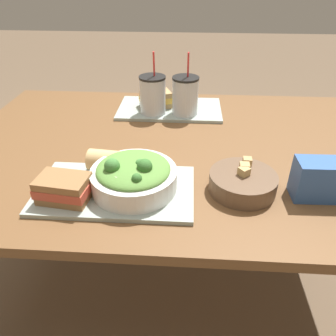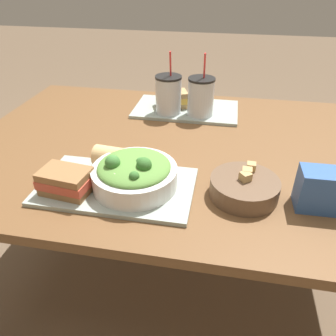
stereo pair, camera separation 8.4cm
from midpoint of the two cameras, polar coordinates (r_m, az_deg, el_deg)
name	(u,v)px [view 1 (the left image)]	position (r m, az deg, el deg)	size (l,w,h in m)	color
ground_plane	(173,283)	(1.58, -0.73, -19.47)	(12.00, 12.00, 0.00)	brown
dining_table	(175,165)	(1.15, -0.95, 0.46)	(1.48, 0.99, 0.72)	brown
tray_near	(115,190)	(0.90, -11.80, -3.87)	(0.42, 0.24, 0.01)	#99A89E
tray_far	(170,109)	(1.37, -1.47, 10.22)	(0.42, 0.24, 0.01)	#99A89E
salad_bowl	(134,175)	(0.86, -8.78, -1.37)	(0.23, 0.23, 0.10)	white
soup_bowl	(243,181)	(0.89, 10.27, -2.42)	(0.18, 0.18, 0.07)	brown
sandwich_near	(64,188)	(0.88, -20.35, -3.44)	(0.14, 0.10, 0.06)	olive
baguette_near	(118,162)	(0.95, -11.26, 1.00)	(0.17, 0.08, 0.06)	tan
sandwich_far	(156,99)	(1.37, -3.95, 11.80)	(0.14, 0.12, 0.06)	tan
drink_cup_dark	(153,96)	(1.30, -4.57, 12.35)	(0.10, 0.10, 0.24)	silver
drink_cup_red	(185,97)	(1.29, 1.11, 12.25)	(0.10, 0.10, 0.24)	silver
chip_bag	(325,180)	(0.91, 23.40, -1.98)	(0.16, 0.08, 0.11)	#335BA3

